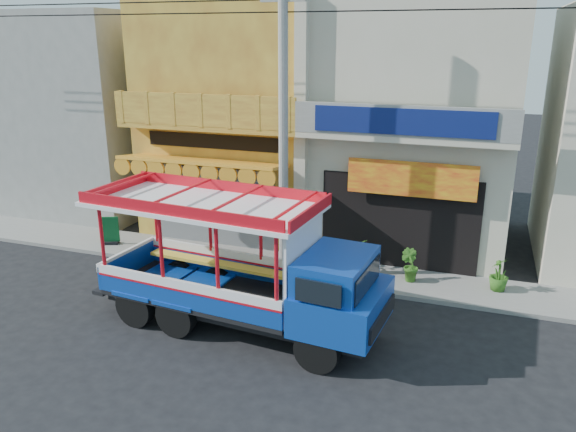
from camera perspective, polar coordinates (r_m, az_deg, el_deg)
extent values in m
plane|color=black|center=(13.39, -1.16, -12.30)|extent=(90.00, 90.00, 0.00)
cube|color=slate|center=(16.77, 3.61, -5.63)|extent=(30.00, 2.00, 0.12)
cube|color=#A36724|center=(20.68, -3.98, 10.19)|extent=(6.00, 6.00, 8.00)
cube|color=#595B5E|center=(18.54, -7.46, 0.97)|extent=(4.20, 0.10, 2.60)
cube|color=orange|center=(17.51, -8.73, 5.49)|extent=(5.20, 1.50, 0.31)
cube|color=#A36724|center=(17.68, -8.28, 8.93)|extent=(6.00, 0.70, 0.18)
cube|color=#A36724|center=(17.34, -8.82, 10.57)|extent=(6.00, 0.12, 0.95)
cube|color=black|center=(18.04, -7.74, 7.51)|extent=(4.50, 0.04, 0.45)
cube|color=beige|center=(19.16, 12.99, 9.19)|extent=(6.00, 6.00, 8.00)
cube|color=black|center=(16.80, 11.20, -0.65)|extent=(4.60, 0.12, 2.80)
cube|color=yellow|center=(16.11, 12.40, 3.67)|extent=(3.60, 0.05, 1.00)
cube|color=beige|center=(15.87, 11.57, 7.76)|extent=(6.00, 0.70, 0.18)
cube|color=gray|center=(15.50, 11.52, 9.40)|extent=(6.00, 0.12, 0.85)
cube|color=navy|center=(15.43, 11.49, 9.37)|extent=(4.80, 0.06, 0.70)
cube|color=beige|center=(16.72, 1.33, 8.43)|extent=(0.35, 0.30, 8.00)
cube|color=gray|center=(24.31, -19.58, 9.88)|extent=(6.00, 6.00, 7.60)
cylinder|color=gray|center=(15.19, -0.47, 9.40)|extent=(0.26, 0.26, 9.00)
cylinder|color=black|center=(14.74, 3.40, 20.03)|extent=(28.00, 0.04, 0.04)
cylinder|color=black|center=(12.00, 2.97, -13.46)|extent=(1.00, 0.36, 0.98)
cylinder|color=black|center=(13.54, 5.93, -9.68)|extent=(1.00, 0.36, 0.98)
cylinder|color=black|center=(13.51, -11.32, -10.00)|extent=(1.00, 0.36, 0.98)
cylinder|color=black|center=(14.89, -7.15, -7.06)|extent=(1.00, 0.36, 0.98)
cylinder|color=black|center=(14.18, -15.25, -8.92)|extent=(1.00, 0.36, 0.98)
cylinder|color=black|center=(15.50, -10.89, -6.23)|extent=(1.00, 0.36, 0.98)
cube|color=black|center=(13.58, -4.93, -9.08)|extent=(6.72, 2.22, 0.27)
cube|color=#1040AC|center=(12.40, 5.48, -9.05)|extent=(1.96, 2.31, 0.88)
cube|color=#1040AC|center=(12.11, 4.93, -5.61)|extent=(1.55, 2.11, 0.74)
cube|color=black|center=(11.94, 8.04, -6.34)|extent=(0.22, 1.73, 0.54)
cube|color=black|center=(13.88, -7.90, -7.68)|extent=(5.04, 2.60, 0.12)
cube|color=#1040AC|center=(12.96, -10.43, -8.06)|extent=(4.85, 0.53, 0.59)
cube|color=white|center=(12.84, -10.49, -6.99)|extent=(4.85, 0.54, 0.22)
cube|color=#1040AC|center=(14.55, -5.78, -4.88)|extent=(4.85, 0.53, 0.59)
cube|color=white|center=(14.45, -5.81, -3.91)|extent=(4.85, 0.54, 0.22)
cylinder|color=red|center=(13.93, -18.39, -2.03)|extent=(0.10, 0.10, 1.57)
cylinder|color=red|center=(15.39, -13.31, 0.27)|extent=(0.10, 0.10, 1.57)
cube|color=white|center=(12.37, 1.57, -5.15)|extent=(0.26, 1.99, 2.21)
cube|color=white|center=(13.14, -8.67, 1.14)|extent=(5.65, 2.90, 0.10)
cube|color=red|center=(13.09, -8.70, 1.88)|extent=(5.44, 2.78, 0.26)
cube|color=black|center=(19.62, -17.55, -2.58)|extent=(0.59, 0.46, 0.09)
cube|color=#0E4F23|center=(19.47, -17.68, -1.28)|extent=(0.60, 0.30, 0.85)
imported|color=#31641C|center=(16.76, 6.48, -3.76)|extent=(1.12, 1.12, 0.94)
imported|color=#31641C|center=(16.19, 12.25, -4.91)|extent=(0.64, 0.60, 0.92)
imported|color=#31641C|center=(16.28, 20.67, -5.54)|extent=(0.69, 0.69, 0.94)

